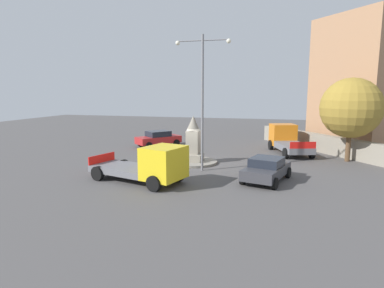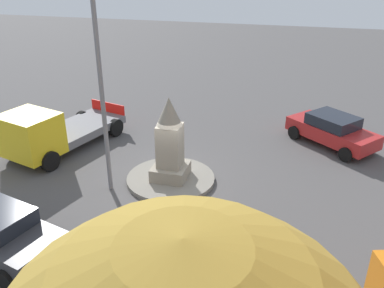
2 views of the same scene
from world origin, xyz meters
name	(u,v)px [view 1 (image 1 of 2)]	position (x,y,z in m)	size (l,w,h in m)	color
ground_plane	(193,163)	(0.00, 0.00, 0.00)	(80.00, 80.00, 0.00)	#4F4C4C
traffic_island	(193,162)	(0.00, 0.00, 0.08)	(3.44, 3.44, 0.16)	gray
monument	(193,141)	(0.00, 0.00, 1.64)	(1.32, 1.32, 3.26)	gray
streetlamp	(202,91)	(-1.15, 2.01, 5.17)	(3.51, 0.28, 8.58)	slate
car_dark_grey_far_side	(267,169)	(-5.33, 3.55, 0.72)	(2.82, 4.22, 1.39)	#38383D
car_red_near_island	(158,138)	(5.06, -6.18, 0.76)	(3.95, 4.24, 1.46)	#B22323
truck_yellow_approaching	(150,165)	(0.92, 5.77, 1.04)	(6.06, 3.72, 2.18)	yellow
truck_orange_passing	(287,140)	(-6.52, -6.36, 1.04)	(3.72, 5.96, 2.26)	orange
stone_boundary_wall	(321,143)	(-9.31, -7.21, 0.75)	(15.56, 0.70, 1.50)	gray
corner_building	(367,84)	(-13.12, -10.16, 5.77)	(7.30, 6.63, 11.54)	#A87A56
tree_near_wall	(351,108)	(-10.82, -3.62, 3.92)	(4.34, 4.34, 6.10)	brown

